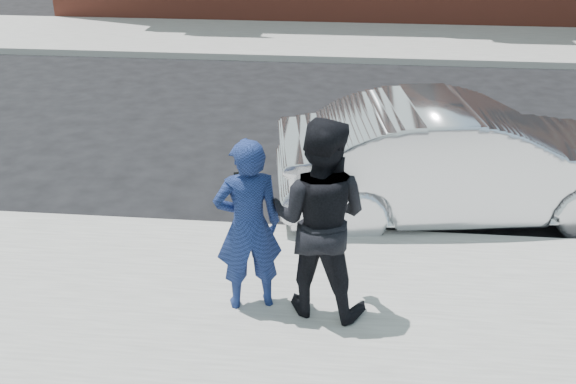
# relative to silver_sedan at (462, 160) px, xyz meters

# --- Properties ---
(ground) EXTENTS (100.00, 100.00, 0.00)m
(ground) POSITION_rel_silver_sedan_xyz_m (0.20, -2.38, -0.75)
(ground) COLOR black
(ground) RESTS_ON ground
(near_sidewalk) EXTENTS (50.00, 3.50, 0.15)m
(near_sidewalk) POSITION_rel_silver_sedan_xyz_m (0.20, -2.63, -0.67)
(near_sidewalk) COLOR gray
(near_sidewalk) RESTS_ON ground
(near_curb) EXTENTS (50.00, 0.10, 0.15)m
(near_curb) POSITION_rel_silver_sedan_xyz_m (0.20, -0.83, -0.67)
(near_curb) COLOR #999691
(near_curb) RESTS_ON ground
(far_sidewalk) EXTENTS (50.00, 3.50, 0.15)m
(far_sidewalk) POSITION_rel_silver_sedan_xyz_m (0.20, 8.87, -0.67)
(far_sidewalk) COLOR gray
(far_sidewalk) RESTS_ON ground
(far_curb) EXTENTS (50.00, 0.10, 0.15)m
(far_curb) POSITION_rel_silver_sedan_xyz_m (0.20, 7.07, -0.67)
(far_curb) COLOR #999691
(far_curb) RESTS_ON ground
(silver_sedan) EXTENTS (4.71, 2.24, 1.49)m
(silver_sedan) POSITION_rel_silver_sedan_xyz_m (0.00, 0.00, 0.00)
(silver_sedan) COLOR silver
(silver_sedan) RESTS_ON ground
(man_hoodie) EXTENTS (0.73, 0.58, 1.73)m
(man_hoodie) POSITION_rel_silver_sedan_xyz_m (-2.28, -2.39, 0.27)
(man_hoodie) COLOR navy
(man_hoodie) RESTS_ON near_sidewalk
(man_peacoat) EXTENTS (1.07, 0.91, 1.94)m
(man_peacoat) POSITION_rel_silver_sedan_xyz_m (-1.62, -2.38, 0.38)
(man_peacoat) COLOR black
(man_peacoat) RESTS_ON near_sidewalk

